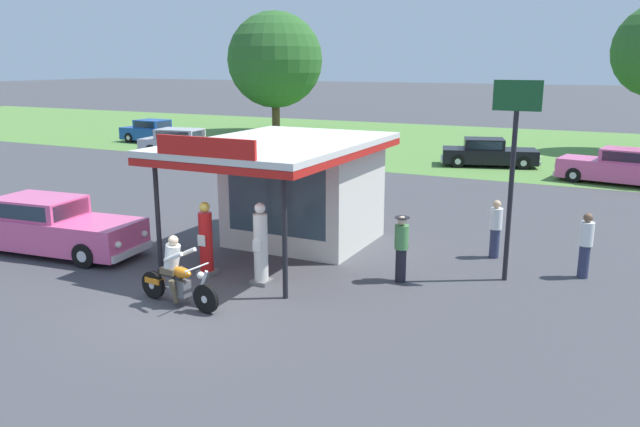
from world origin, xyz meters
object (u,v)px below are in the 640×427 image
Objects in this scene: parked_car_back_row_right at (186,143)px; motorcycle_with_rider at (177,277)px; bystander_chatting_near_pumps at (495,228)px; parked_car_back_row_far_left at (488,153)px; parked_car_back_row_centre_right at (622,168)px; gas_pump_nearside at (206,242)px; featured_classic_sedan at (49,227)px; bystander_strolling_foreground at (401,247)px; roadside_pole_sign at (514,147)px; parked_car_second_row_spare at (157,132)px; gas_pump_offside at (261,247)px; bystander_admiring_sedan at (585,244)px; parked_car_back_row_far_right at (326,151)px.

motorcycle_with_rider is at bearing -52.48° from parked_car_back_row_right.
parked_car_back_row_far_left is at bearing 102.18° from bystander_chatting_near_pumps.
gas_pump_nearside is at bearing -117.07° from parked_car_back_row_centre_right.
parked_car_back_row_right is (-8.34, 16.75, -0.02)m from featured_classic_sedan.
bystander_strolling_foreground is (17.98, -14.74, 0.18)m from parked_car_back_row_right.
roadside_pole_sign reaches higher than bystander_chatting_near_pumps.
parked_car_back_row_right is at bearing 146.29° from roadside_pole_sign.
parked_car_second_row_spare is at bearing 175.08° from parked_car_back_row_centre_right.
roadside_pole_sign reaches higher than parked_car_back_row_far_left.
bystander_chatting_near_pumps is at bearing 49.83° from motorcycle_with_rider.
motorcycle_with_rider is at bearing -15.53° from featured_classic_sedan.
bystander_chatting_near_pumps is (4.61, 4.59, -0.08)m from gas_pump_offside.
bystander_chatting_near_pumps is (5.55, 6.57, 0.19)m from motorcycle_with_rider.
bystander_strolling_foreground is at bearing 28.79° from gas_pump_offside.
parked_car_back_row_centre_right is at bearing -4.92° from parked_car_second_row_spare.
bystander_chatting_near_pumps is (24.98, -15.60, 0.16)m from parked_car_second_row_spare.
bystander_strolling_foreground is (-3.96, -2.26, 0.01)m from bystander_admiring_sedan.
parked_car_back_row_right is (-13.42, 16.37, -0.15)m from gas_pump_nearside.
bystander_strolling_foreground is (3.89, 3.61, 0.22)m from motorcycle_with_rider.
parked_car_back_row_far_right is 1.07× the size of roadside_pole_sign.
parked_car_back_row_centre_right is 6.72m from parked_car_back_row_far_left.
parked_car_back_row_far_right is at bearing 1.71° from parked_car_back_row_right.
gas_pump_nearside is at bearing -155.46° from bystander_admiring_sedan.
gas_pump_nearside is 21.17m from parked_car_back_row_right.
featured_classic_sedan is 12.60m from roadside_pole_sign.
parked_car_second_row_spare is 29.45m from bystander_chatting_near_pumps.
motorcycle_with_rider is 1.39× the size of bystander_chatting_near_pumps.
bystander_strolling_foreground is (9.21, -15.01, 0.14)m from parked_car_back_row_far_right.
bystander_strolling_foreground reaches higher than parked_car_back_row_centre_right.
parked_car_back_row_far_right is 3.15× the size of bystander_strolling_foreground.
gas_pump_nearside is 20.44m from parked_car_back_row_far_left.
roadside_pole_sign reaches higher than bystander_admiring_sedan.
featured_classic_sedan is 17.02m from parked_car_back_row_far_right.
parked_car_back_row_right is 25.24m from bystander_admiring_sedan.
roadside_pole_sign is at bearing 28.84° from bystander_strolling_foreground.
gas_pump_offside is at bearing -151.21° from bystander_strolling_foreground.
parked_car_back_row_far_left is 18.01m from roadside_pole_sign.
motorcycle_with_rider reaches higher than parked_car_back_row_far_left.
parked_car_second_row_spare is (-20.36, 20.19, -0.23)m from gas_pump_offside.
roadside_pole_sign is at bearing -149.05° from bystander_admiring_sedan.
roadside_pole_sign is (-2.28, -14.93, 2.56)m from parked_car_back_row_centre_right.
roadside_pole_sign is (0.60, -1.72, 2.44)m from bystander_chatting_near_pumps.
motorcycle_with_rider is at bearing -115.21° from gas_pump_offside.
bystander_admiring_sedan is (21.94, -12.48, 0.17)m from parked_car_back_row_right.
parked_car_back_row_far_left is (-6.26, 2.45, -0.07)m from parked_car_back_row_centre_right.
motorcycle_with_rider is 8.60m from bystander_chatting_near_pumps.
gas_pump_nearside is 0.39× the size of roadside_pole_sign.
gas_pump_nearside reaches higher than parked_car_second_row_spare.
gas_pump_nearside is at bearing -157.18° from roadside_pole_sign.
bystander_strolling_foreground reaches higher than motorcycle_with_rider.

